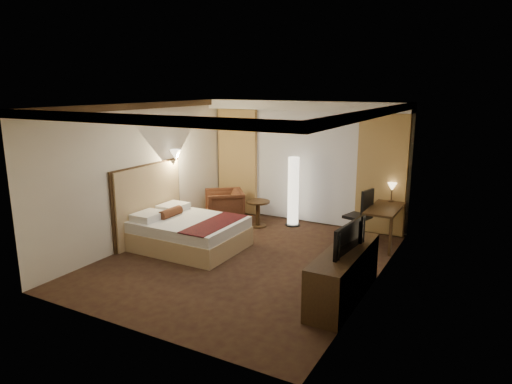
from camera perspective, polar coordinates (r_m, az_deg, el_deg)
The scene contains 21 objects.
floor at distance 8.18m, azimuth -1.36°, elevation -8.44°, with size 4.50×5.50×0.01m, color black.
ceiling at distance 7.61m, azimuth -1.47°, elevation 10.83°, with size 4.50×5.50×0.01m, color white.
back_wall at distance 10.21m, azimuth 6.36°, elevation 3.73°, with size 4.50×0.02×2.70m, color beige.
left_wall at distance 9.10m, azimuth -13.78°, elevation 2.27°, with size 0.02×5.50×2.70m, color beige.
right_wall at distance 6.96m, azimuth 14.84°, elevation -1.08°, with size 0.02×5.50×2.70m, color beige.
crown_molding at distance 7.61m, azimuth -1.47°, elevation 10.38°, with size 4.50×5.50×0.12m, color black, non-canonical shape.
soffit at distance 9.85m, azimuth 5.98°, elevation 10.72°, with size 4.50×0.50×0.20m, color white.
curtain_sheer at distance 10.15m, azimuth 6.17°, elevation 3.11°, with size 2.48×0.04×2.45m, color silver.
curtain_left_drape at distance 10.86m, azimuth -2.27°, elevation 3.83°, with size 1.00×0.14×2.45m, color tan.
curtain_right_drape at distance 9.59m, azimuth 15.45°, elevation 2.11°, with size 1.00×0.14×2.45m, color tan.
wall_sconce at distance 9.53m, azimuth -10.01°, elevation 4.59°, with size 0.24×0.24×0.24m, color white, non-canonical shape.
bed at distance 8.75m, azimuth -8.29°, elevation -5.15°, with size 1.92×1.50×0.56m, color white, non-canonical shape.
headboard at distance 9.21m, azimuth -13.23°, elevation -1.39°, with size 0.12×1.80×1.50m, color tan, non-canonical shape.
armchair at distance 10.19m, azimuth -3.99°, elevation -1.62°, with size 0.80×0.75×0.83m, color #4B2816.
side_table at distance 9.95m, azimuth 0.24°, elevation -2.72°, with size 0.52×0.52×0.57m, color black, non-canonical shape.
floor_lamp at distance 9.93m, azimuth 4.68°, elevation 0.07°, with size 0.32×0.32×1.53m, color white, non-canonical shape.
desk at distance 9.15m, azimuth 15.72°, elevation -4.08°, with size 0.55×1.26×0.75m, color black, non-canonical shape.
desk_lamp at distance 9.47m, azimuth 16.60°, elevation -0.14°, with size 0.18×0.18×0.34m, color #FFD899, non-canonical shape.
office_chair at distance 9.18m, azimuth 12.58°, elevation -2.79°, with size 0.52×0.52×1.07m, color black, non-canonical shape.
dresser at distance 6.74m, azimuth 10.90°, elevation -10.12°, with size 0.50×1.91×0.74m, color black, non-canonical shape.
television at distance 6.53m, azimuth 10.90°, elevation -4.80°, with size 0.98×0.56×0.13m, color black.
Camera 1 is at (3.82, -6.57, 3.01)m, focal length 32.00 mm.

